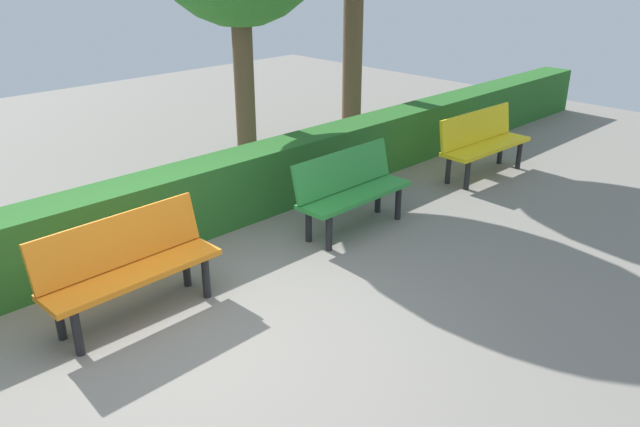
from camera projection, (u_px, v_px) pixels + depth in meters
name	position (u px, v px, depth m)	size (l,w,h in m)	color
ground_plane	(207.00, 344.00, 4.95)	(20.47, 20.47, 0.00)	gray
bench_yellow	(482.00, 141.00, 8.47)	(1.54, 0.51, 0.86)	yellow
bench_green	(351.00, 187.00, 6.82)	(1.44, 0.48, 0.86)	#2D8C38
bench_orange	(128.00, 263.00, 5.19)	(1.51, 0.51, 0.86)	orange
hedge_row	(197.00, 199.00, 6.77)	(16.47, 0.51, 0.76)	#266023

